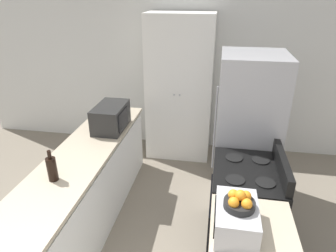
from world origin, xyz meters
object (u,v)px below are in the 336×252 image
stove (244,207)px  refrigerator (247,131)px  pantry_cabinet (180,89)px  wine_bottle (52,169)px  microwave (111,117)px  fruit_bowl (240,201)px  toaster_oven (236,218)px

stove → refrigerator: (0.03, 0.81, 0.45)m
pantry_cabinet → wine_bottle: (-0.81, -2.25, -0.07)m
stove → wine_bottle: bearing=-165.1°
microwave → fruit_bowl: fruit_bowl is taller
microwave → toaster_oven: (1.41, -1.45, -0.04)m
pantry_cabinet → wine_bottle: pantry_cabinet is taller
toaster_oven → refrigerator: bearing=83.5°
toaster_oven → pantry_cabinet: bearing=106.1°
pantry_cabinet → wine_bottle: bearing=-109.8°
wine_bottle → pantry_cabinet: bearing=70.2°
refrigerator → wine_bottle: refrigerator is taller
pantry_cabinet → toaster_oven: size_ratio=4.94×
pantry_cabinet → wine_bottle: 2.39m
stove → microwave: size_ratio=1.94×
stove → toaster_oven: toaster_oven is taller
stove → refrigerator: 0.93m
pantry_cabinet → fruit_bowl: 2.71m
fruit_bowl → microwave: bearing=134.3°
pantry_cabinet → stove: 2.10m
stove → refrigerator: refrigerator is taller
pantry_cabinet → refrigerator: bearing=-46.6°
stove → toaster_oven: (-0.15, -0.80, 0.54)m
microwave → wine_bottle: size_ratio=1.85×
microwave → wine_bottle: bearing=-97.2°
refrigerator → stove: bearing=-92.3°
toaster_oven → wine_bottle: bearing=167.5°
stove → toaster_oven: bearing=-100.7°
wine_bottle → microwave: bearing=82.8°
pantry_cabinet → refrigerator: (0.93, -0.98, -0.17)m
refrigerator → toaster_oven: bearing=-96.5°
refrigerator → toaster_oven: 1.62m
fruit_bowl → pantry_cabinet: bearing=106.2°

